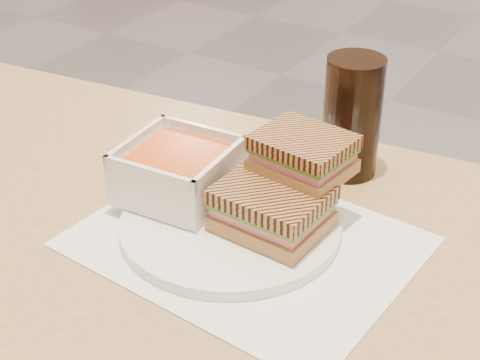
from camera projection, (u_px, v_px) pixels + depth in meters
The scene contains 7 objects.
main_table at pixel (122, 301), 0.93m from camera, with size 1.27×0.82×0.75m.
tray_liner at pixel (246, 242), 0.84m from camera, with size 0.40×0.32×0.00m.
plate at pixel (230, 225), 0.86m from camera, with size 0.26×0.26×0.01m.
soup_bowl at pixel (178, 173), 0.89m from camera, with size 0.13×0.13×0.07m.
panini_lower at pixel (272, 208), 0.83m from camera, with size 0.13×0.11×0.05m.
panini_upper at pixel (303, 154), 0.84m from camera, with size 0.12×0.10×0.05m.
cola_glass at pixel (352, 117), 0.94m from camera, with size 0.08×0.08×0.16m.
Camera 1 is at (0.38, -2.60, 1.25)m, focal length 53.99 mm.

